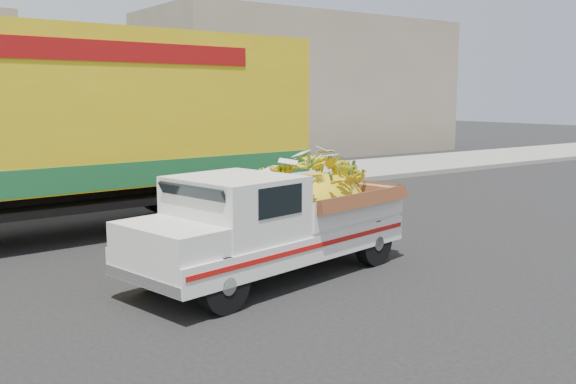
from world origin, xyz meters
TOP-DOWN VIEW (x-y plane):
  - ground at (0.00, 0.00)m, footprint 100.00×100.00m
  - curb at (0.00, 7.01)m, footprint 60.00×0.25m
  - sidewalk at (0.00, 9.11)m, footprint 60.00×4.00m
  - building_right at (14.00, 16.01)m, footprint 14.00×6.00m
  - pickup_truck at (1.73, 0.14)m, footprint 4.60×2.40m
  - semi_trailer at (-1.07, 4.57)m, footprint 12.04×3.22m

SIDE VIEW (x-z plane):
  - ground at x=0.00m, z-range 0.00..0.00m
  - sidewalk at x=0.00m, z-range 0.00..0.14m
  - curb at x=0.00m, z-range 0.00..0.15m
  - pickup_truck at x=1.73m, z-range 0.06..1.59m
  - semi_trailer at x=-1.07m, z-range 0.22..4.02m
  - building_right at x=14.00m, z-range 0.00..6.00m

